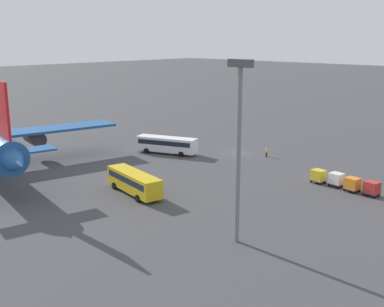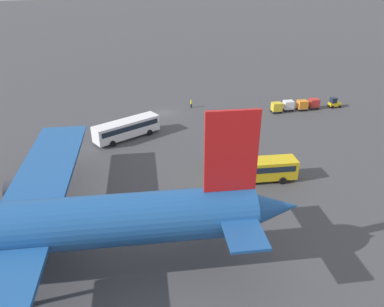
# 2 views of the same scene
# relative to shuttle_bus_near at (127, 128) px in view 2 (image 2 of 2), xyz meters

# --- Properties ---
(ground_plane) EXTENTS (600.00, 600.00, 0.00)m
(ground_plane) POSITION_rel_shuttle_bus_near_xyz_m (-9.21, -9.69, -1.89)
(ground_plane) COLOR #424244
(shuttle_bus_near) EXTENTS (11.85, 6.79, 3.14)m
(shuttle_bus_near) POSITION_rel_shuttle_bus_near_xyz_m (0.00, 0.00, 0.00)
(shuttle_bus_near) COLOR white
(shuttle_bus_near) RESTS_ON ground
(shuttle_bus_far) EXTENTS (11.46, 4.76, 3.06)m
(shuttle_bus_far) POSITION_rel_shuttle_bus_near_xyz_m (-14.13, 19.65, -0.05)
(shuttle_bus_far) COLOR gold
(shuttle_bus_far) RESTS_ON ground
(baggage_tug) EXTENTS (2.53, 1.87, 2.10)m
(baggage_tug) POSITION_rel_shuttle_bus_near_xyz_m (-43.35, -1.80, -0.94)
(baggage_tug) COLOR gold
(baggage_tug) RESTS_ON ground
(worker_person) EXTENTS (0.38, 0.38, 1.74)m
(worker_person) POSITION_rel_shuttle_bus_near_xyz_m (-15.15, -10.97, -1.02)
(worker_person) COLOR #1E1E2D
(worker_person) RESTS_ON ground
(cargo_cart_red) EXTENTS (2.22, 1.95, 2.06)m
(cargo_cart_red) POSITION_rel_shuttle_bus_near_xyz_m (-38.82, -2.39, -0.69)
(cargo_cart_red) COLOR #38383D
(cargo_cart_red) RESTS_ON ground
(cargo_cart_orange) EXTENTS (2.22, 1.95, 2.06)m
(cargo_cart_orange) POSITION_rel_shuttle_bus_near_xyz_m (-36.01, -2.31, -0.69)
(cargo_cart_orange) COLOR #38383D
(cargo_cart_orange) RESTS_ON ground
(cargo_cart_white) EXTENTS (2.22, 1.95, 2.06)m
(cargo_cart_white) POSITION_rel_shuttle_bus_near_xyz_m (-33.20, -3.01, -0.69)
(cargo_cart_white) COLOR #38383D
(cargo_cart_white) RESTS_ON ground
(cargo_cart_yellow) EXTENTS (2.22, 1.95, 2.06)m
(cargo_cart_yellow) POSITION_rel_shuttle_bus_near_xyz_m (-30.39, -2.75, -0.69)
(cargo_cart_yellow) COLOR #38383D
(cargo_cart_yellow) RESTS_ON ground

